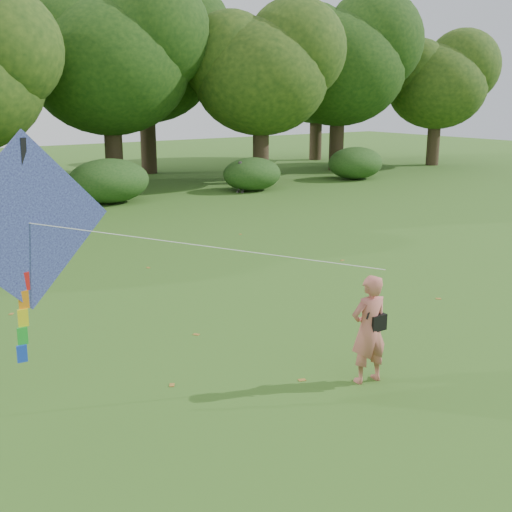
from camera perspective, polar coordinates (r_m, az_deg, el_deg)
ground at (r=11.59m, az=7.91°, el=-8.85°), size 100.00×100.00×0.00m
man_kite_flyer at (r=10.39m, az=10.00°, el=-6.43°), size 0.71×0.52×1.78m
bystander_right at (r=30.13m, az=-1.42°, el=7.05°), size 0.84×0.89×1.47m
crossbody_bag at (r=10.41m, az=10.60°, el=-5.73°), size 0.43×0.20×0.71m
flying_kite at (r=9.19m, az=-19.62°, el=2.53°), size 6.11×2.22×3.23m
tree_line at (r=31.94m, az=-19.25°, el=15.44°), size 54.70×15.30×9.48m
shrub_band at (r=26.46m, az=-20.20°, el=5.43°), size 39.15×3.22×1.88m
fallen_leaves at (r=15.11m, az=-6.94°, el=-3.24°), size 10.54×9.95×0.01m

